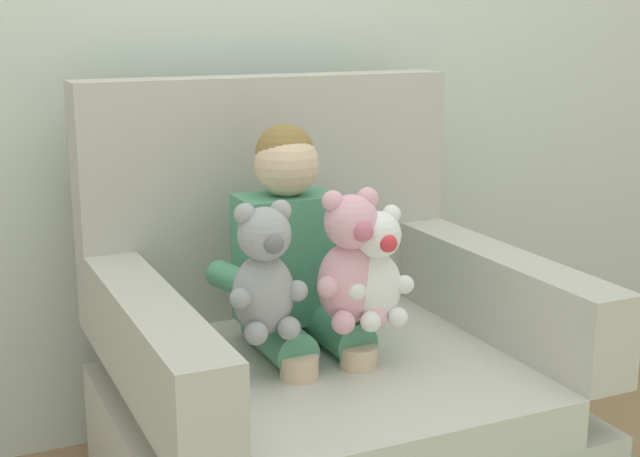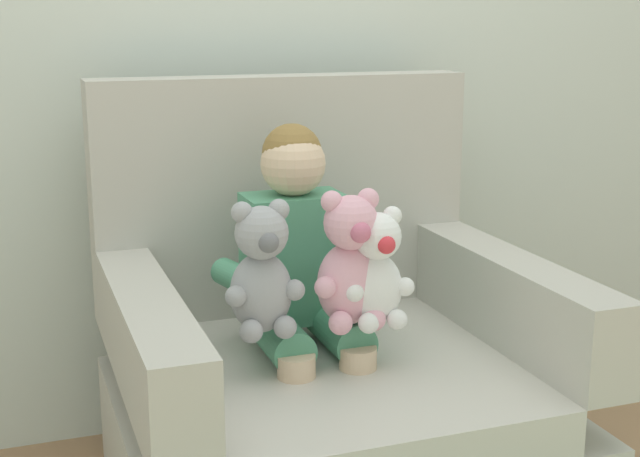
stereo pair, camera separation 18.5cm
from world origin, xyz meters
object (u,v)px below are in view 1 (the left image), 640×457
(plush_pink, at_px, (350,263))
(plush_white, at_px, (377,270))
(plush_grey, at_px, (264,274))
(armchair, at_px, (322,382))
(seated_child, at_px, (297,269))

(plush_pink, xyz_separation_m, plush_white, (0.06, -0.02, -0.02))
(plush_grey, distance_m, plush_pink, 0.22)
(armchair, xyz_separation_m, plush_pink, (0.01, -0.15, 0.37))
(armchair, xyz_separation_m, seated_child, (-0.06, 0.03, 0.31))
(plush_grey, bearing_deg, seated_child, 56.69)
(plush_pink, distance_m, plush_white, 0.07)
(plush_grey, xyz_separation_m, plush_pink, (0.22, -0.02, 0.01))
(seated_child, xyz_separation_m, plush_pink, (0.06, -0.18, 0.06))
(seated_child, distance_m, plush_white, 0.24)
(armchair, relative_size, plush_pink, 3.29)
(plush_pink, height_order, plush_white, plush_pink)
(plush_grey, bearing_deg, plush_white, 2.45)
(seated_child, distance_m, plush_grey, 0.23)
(armchair, bearing_deg, plush_white, -68.11)
(armchair, height_order, plush_white, armchair)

